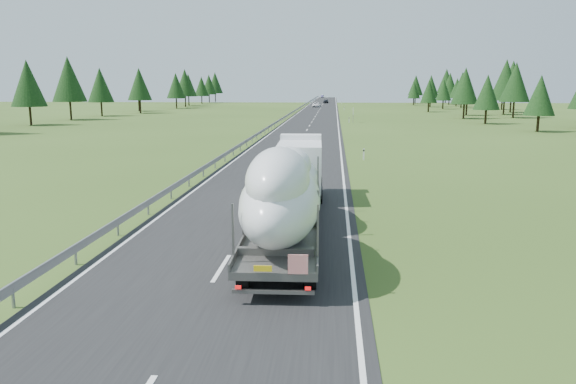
# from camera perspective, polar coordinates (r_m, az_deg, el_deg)

# --- Properties ---
(ground) EXTENTS (400.00, 400.00, 0.00)m
(ground) POSITION_cam_1_polar(r_m,az_deg,el_deg) (20.07, -6.78, -7.72)
(ground) COLOR #314A18
(ground) RESTS_ON ground
(road_surface) EXTENTS (10.00, 400.00, 0.02)m
(road_surface) POSITION_cam_1_polar(r_m,az_deg,el_deg) (118.88, 2.80, 7.68)
(road_surface) COLOR black
(road_surface) RESTS_ON ground
(guardrail) EXTENTS (0.10, 400.00, 0.76)m
(guardrail) POSITION_cam_1_polar(r_m,az_deg,el_deg) (119.08, 0.23, 7.98)
(guardrail) COLOR slate
(guardrail) RESTS_ON ground
(marker_posts) EXTENTS (0.13, 350.08, 1.00)m
(marker_posts) POSITION_cam_1_polar(r_m,az_deg,el_deg) (173.77, 5.58, 8.78)
(marker_posts) COLOR silver
(marker_posts) RESTS_ON ground
(highway_sign) EXTENTS (0.08, 0.90, 2.60)m
(highway_sign) POSITION_cam_1_polar(r_m,az_deg,el_deg) (98.81, 6.64, 8.05)
(highway_sign) COLOR slate
(highway_sign) RESTS_ON ground
(tree_line_right) EXTENTS (26.19, 240.44, 12.58)m
(tree_line_right) POSITION_cam_1_polar(r_m,az_deg,el_deg) (109.09, 23.65, 10.03)
(tree_line_right) COLOR black
(tree_line_right) RESTS_ON ground
(tree_line_left) EXTENTS (14.40, 241.44, 12.29)m
(tree_line_left) POSITION_cam_1_polar(r_m,az_deg,el_deg) (116.33, -20.06, 10.42)
(tree_line_left) COLOR black
(tree_line_left) RESTS_ON ground
(boat_truck) EXTENTS (3.01, 18.82, 4.36)m
(boat_truck) POSITION_cam_1_polar(r_m,az_deg,el_deg) (23.83, 0.06, 0.83)
(boat_truck) COLOR white
(boat_truck) RESTS_ON ground
(distant_van) EXTENTS (2.53, 5.26, 1.44)m
(distant_van) POSITION_cam_1_polar(r_m,az_deg,el_deg) (171.40, 2.88, 8.85)
(distant_van) COLOR white
(distant_van) RESTS_ON ground
(distant_car_dark) EXTENTS (1.96, 4.53, 1.52)m
(distant_car_dark) POSITION_cam_1_polar(r_m,az_deg,el_deg) (209.76, 3.87, 9.20)
(distant_car_dark) COLOR black
(distant_car_dark) RESTS_ON ground
(distant_car_blue) EXTENTS (1.60, 4.17, 1.35)m
(distant_car_blue) POSITION_cam_1_polar(r_m,az_deg,el_deg) (312.52, 3.50, 9.69)
(distant_car_blue) COLOR #171741
(distant_car_blue) RESTS_ON ground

